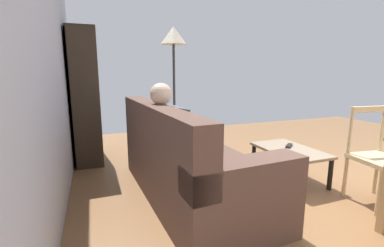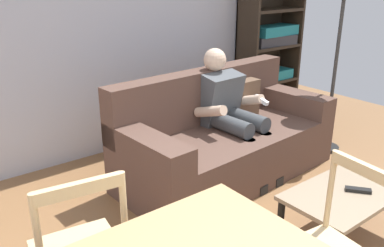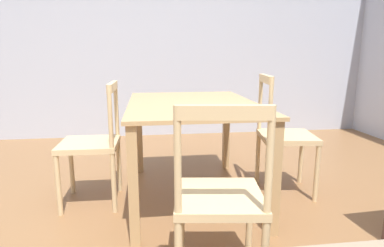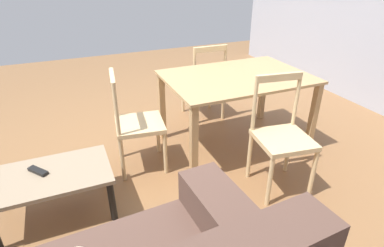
{
  "view_description": "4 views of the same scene",
  "coord_description": "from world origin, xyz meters",
  "px_view_note": "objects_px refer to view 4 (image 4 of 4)",
  "views": [
    {
      "loc": [
        -1.52,
        2.59,
        1.24
      ],
      "look_at": [
        0.88,
        1.69,
        0.75
      ],
      "focal_mm": 24.78,
      "sensor_mm": 36.0,
      "label": 1
    },
    {
      "loc": [
        -1.49,
        -0.8,
        1.79
      ],
      "look_at": [
        -0.02,
        1.08,
        0.9
      ],
      "focal_mm": 37.91,
      "sensor_mm": 36.0,
      "label": 2
    },
    {
      "loc": [
        1.52,
        -0.23,
        1.12
      ],
      "look_at": [
        -0.91,
        0.09,
        0.6
      ],
      "focal_mm": 30.4,
      "sensor_mm": 36.0,
      "label": 3
    },
    {
      "loc": [
        0.62,
        2.59,
        1.75
      ],
      "look_at": [
        -0.02,
        1.08,
        0.9
      ],
      "focal_mm": 29.33,
      "sensor_mm": 36.0,
      "label": 4
    }
  ],
  "objects_px": {
    "tv_remote": "(38,171)",
    "dining_table": "(236,86)",
    "coffee_table": "(51,180)",
    "dining_chair_facing_couch": "(136,124)",
    "dining_chair_by_doorway": "(204,81)",
    "dining_chair_near_wall": "(282,137)"
  },
  "relations": [
    {
      "from": "coffee_table",
      "to": "dining_chair_near_wall",
      "type": "xyz_separation_m",
      "value": [
        -1.76,
        0.36,
        0.15
      ]
    },
    {
      "from": "coffee_table",
      "to": "dining_chair_near_wall",
      "type": "relative_size",
      "value": 0.88
    },
    {
      "from": "tv_remote",
      "to": "dining_table",
      "type": "height_order",
      "value": "dining_table"
    },
    {
      "from": "dining_table",
      "to": "dining_chair_facing_couch",
      "type": "relative_size",
      "value": 1.49
    },
    {
      "from": "tv_remote",
      "to": "dining_chair_by_doorway",
      "type": "bearing_deg",
      "value": 172.37
    },
    {
      "from": "coffee_table",
      "to": "dining_chair_facing_couch",
      "type": "relative_size",
      "value": 0.92
    },
    {
      "from": "dining_chair_facing_couch",
      "to": "dining_chair_near_wall",
      "type": "bearing_deg",
      "value": 143.71
    },
    {
      "from": "dining_chair_by_doorway",
      "to": "coffee_table",
      "type": "bearing_deg",
      "value": 32.83
    },
    {
      "from": "tv_remote",
      "to": "dining_chair_near_wall",
      "type": "bearing_deg",
      "value": 129.26
    },
    {
      "from": "dining_table",
      "to": "coffee_table",
      "type": "bearing_deg",
      "value": 12.43
    },
    {
      "from": "coffee_table",
      "to": "dining_chair_by_doorway",
      "type": "relative_size",
      "value": 0.92
    },
    {
      "from": "dining_chair_by_doorway",
      "to": "dining_chair_facing_couch",
      "type": "bearing_deg",
      "value": 36.15
    },
    {
      "from": "dining_table",
      "to": "dining_chair_near_wall",
      "type": "height_order",
      "value": "dining_chair_near_wall"
    },
    {
      "from": "dining_chair_near_wall",
      "to": "dining_chair_by_doorway",
      "type": "height_order",
      "value": "dining_chair_near_wall"
    },
    {
      "from": "coffee_table",
      "to": "dining_table",
      "type": "xyz_separation_m",
      "value": [
        -1.76,
        -0.39,
        0.34
      ]
    },
    {
      "from": "tv_remote",
      "to": "dining_chair_near_wall",
      "type": "distance_m",
      "value": 1.89
    },
    {
      "from": "coffee_table",
      "to": "tv_remote",
      "type": "bearing_deg",
      "value": -34.75
    },
    {
      "from": "dining_table",
      "to": "dining_chair_facing_couch",
      "type": "xyz_separation_m",
      "value": [
        1.02,
        -0.0,
        -0.21
      ]
    },
    {
      "from": "dining_chair_facing_couch",
      "to": "coffee_table",
      "type": "bearing_deg",
      "value": 27.84
    },
    {
      "from": "tv_remote",
      "to": "dining_chair_facing_couch",
      "type": "height_order",
      "value": "dining_chair_facing_couch"
    },
    {
      "from": "dining_chair_near_wall",
      "to": "dining_table",
      "type": "bearing_deg",
      "value": -89.67
    },
    {
      "from": "tv_remote",
      "to": "dining_chair_by_doorway",
      "type": "relative_size",
      "value": 0.18
    }
  ]
}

